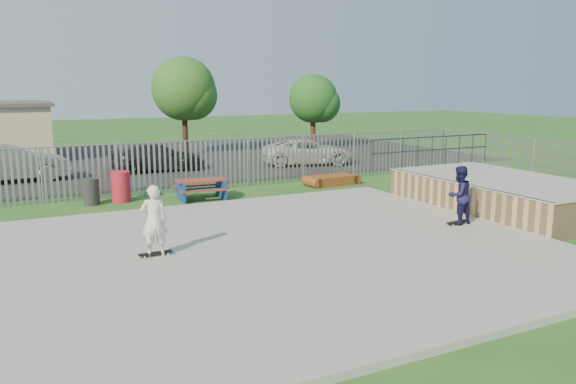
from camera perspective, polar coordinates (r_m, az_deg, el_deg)
name	(u,v)px	position (r m, az deg, el deg)	size (l,w,h in m)	color
ground	(253,256)	(13.87, -3.55, -6.55)	(120.00, 120.00, 0.00)	#24541D
concrete_slab	(253,253)	(13.84, -3.56, -6.25)	(15.00, 12.00, 0.15)	gray
quarter_pipe	(502,194)	(20.06, 20.95, -0.17)	(5.50, 7.05, 2.19)	tan
fence	(226,184)	(18.14, -6.37, 0.81)	(26.04, 16.02, 2.00)	gray
picnic_table	(201,189)	(20.74, -8.81, 0.28)	(1.88, 1.59, 0.75)	brown
funbox	(332,180)	(23.66, 4.47, 1.21)	(2.05, 1.14, 0.39)	brown
trash_bin_red	(121,187)	(20.93, -16.62, 0.51)	(0.66, 0.66, 1.10)	#B11B2C
trash_bin_grey	(91,192)	(20.78, -19.36, 0.03)	(0.56, 0.56, 0.93)	#28282B
parking_lot	(116,162)	(31.88, -17.09, 2.92)	(40.00, 18.00, 0.02)	black
car_silver	(10,164)	(26.88, -26.37, 2.60)	(1.67, 4.80, 1.58)	#9F9FA4
car_dark	(158,157)	(27.99, -13.08, 3.45)	(1.83, 4.51, 1.31)	black
car_white	(308,152)	(29.49, 2.03, 4.11)	(2.21, 4.80, 1.33)	silver
tree_mid	(184,89)	(34.12, -10.55, 10.24)	(3.74, 3.74, 5.78)	#3A2517
tree_right	(313,99)	(36.68, 2.57, 9.42)	(3.12, 3.12, 4.82)	#3F2D19
skateboard_a	(457,223)	(17.08, 16.82, -3.00)	(0.82, 0.30, 0.08)	black
skateboard_b	(156,254)	(13.75, -13.30, -6.16)	(0.81, 0.22, 0.08)	black
skater_navy	(459,195)	(16.91, 16.97, -0.32)	(0.83, 0.65, 1.71)	#16143F
skater_white	(154,221)	(13.54, -13.45, -2.86)	(0.62, 0.41, 1.71)	white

